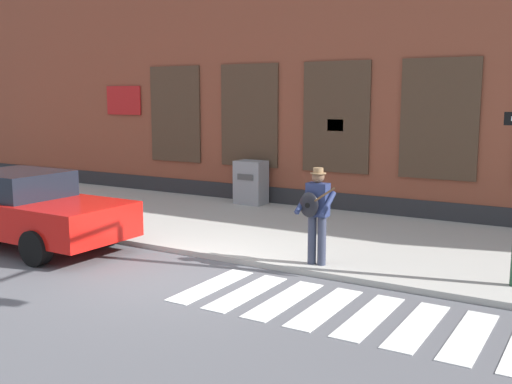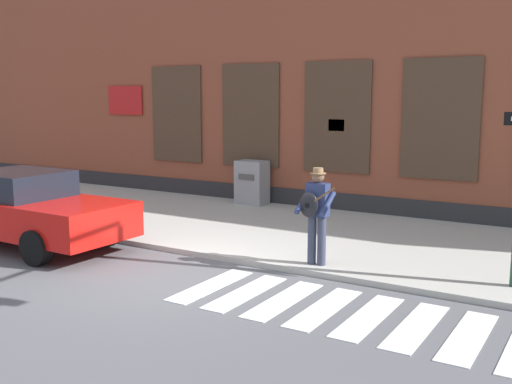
# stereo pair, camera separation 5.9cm
# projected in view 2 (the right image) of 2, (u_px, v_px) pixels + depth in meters

# --- Properties ---
(ground_plane) EXTENTS (160.00, 160.00, 0.00)m
(ground_plane) POSITION_uv_depth(u_px,v_px,m) (180.00, 276.00, 10.21)
(ground_plane) COLOR #56565B
(sidewalk) EXTENTS (28.00, 5.43, 0.11)m
(sidewalk) POSITION_uv_depth(u_px,v_px,m) (287.00, 231.00, 13.45)
(sidewalk) COLOR #ADAAA3
(sidewalk) RESTS_ON ground
(building_backdrop) EXTENTS (28.00, 4.06, 8.45)m
(building_backdrop) POSITION_uv_depth(u_px,v_px,m) (367.00, 54.00, 16.78)
(building_backdrop) COLOR brown
(building_backdrop) RESTS_ON ground
(crosswalk) EXTENTS (5.78, 1.90, 0.01)m
(crosswalk) POSITION_uv_depth(u_px,v_px,m) (368.00, 317.00, 8.31)
(crosswalk) COLOR silver
(crosswalk) RESTS_ON ground
(red_car) EXTENTS (4.62, 2.03, 1.53)m
(red_car) POSITION_uv_depth(u_px,v_px,m) (26.00, 209.00, 12.20)
(red_car) COLOR red
(red_car) RESTS_ON ground
(busker) EXTENTS (0.70, 0.52, 1.72)m
(busker) POSITION_uv_depth(u_px,v_px,m) (316.00, 210.00, 10.38)
(busker) COLOR #33384C
(busker) RESTS_ON sidewalk
(utility_box) EXTENTS (0.82, 0.60, 1.20)m
(utility_box) POSITION_uv_depth(u_px,v_px,m) (252.00, 182.00, 16.44)
(utility_box) COLOR gray
(utility_box) RESTS_ON sidewalk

